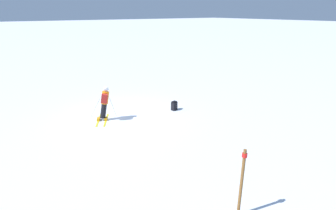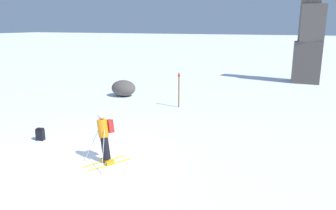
# 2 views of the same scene
# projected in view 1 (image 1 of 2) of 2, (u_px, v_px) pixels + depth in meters

# --- Properties ---
(ground_plane) EXTENTS (300.00, 300.00, 0.00)m
(ground_plane) POSITION_uv_depth(u_px,v_px,m) (123.00, 116.00, 13.51)
(ground_plane) COLOR white
(skier) EXTENTS (1.42, 1.64, 1.75)m
(skier) POSITION_uv_depth(u_px,v_px,m) (104.00, 102.00, 12.60)
(skier) COLOR yellow
(skier) RESTS_ON ground
(spare_backpack) EXTENTS (0.34, 0.28, 0.50)m
(spare_backpack) POSITION_uv_depth(u_px,v_px,m) (174.00, 106.00, 14.18)
(spare_backpack) COLOR black
(spare_backpack) RESTS_ON ground
(trail_marker) EXTENTS (0.13, 0.13, 1.96)m
(trail_marker) POSITION_uv_depth(u_px,v_px,m) (242.00, 181.00, 6.56)
(trail_marker) COLOR brown
(trail_marker) RESTS_ON ground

